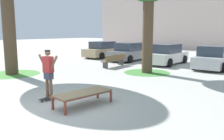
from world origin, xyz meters
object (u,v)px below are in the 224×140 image
skater (48,70)px  car_tan (103,50)px  car_silver (213,58)px  light_post (145,7)px  car_white (167,55)px  skateboard (50,98)px  skate_box (83,93)px  car_grey (130,52)px  park_bench (114,60)px

skater → car_tan: (-7.70, 11.75, -0.38)m
car_silver → light_post: (-2.91, -3.92, 3.13)m
skater → light_post: 7.80m
light_post → skater: bearing=-85.8°
car_tan → car_silver: size_ratio=0.99×
skater → car_white: 11.30m
skateboard → car_silver: 11.46m
skate_box → car_grey: car_grey is taller
skater → car_grey: (-4.34, 11.28, -0.38)m
light_post → car_white: bearing=96.5°
car_tan → car_grey: same height
skate_box → skateboard: skate_box is taller
skateboard → car_tan: size_ratio=0.19×
skateboard → skater: (-0.00, 0.00, 0.99)m
skater → car_white: skater is taller
skateboard → car_silver: bearing=78.0°
skateboard → car_tan: (-7.70, 11.75, 0.61)m
skater → park_bench: 8.47m
skateboard → car_silver: car_silver is taller
car_silver → park_bench: size_ratio=1.76×
car_silver → park_bench: bearing=-148.9°
car_tan → car_silver: (10.07, -0.55, 0.00)m
park_bench → light_post: bearing=-10.9°
skate_box → car_silver: car_silver is taller
car_grey → park_bench: 3.65m
skater → car_silver: bearing=78.0°
skateboard → car_grey: 12.10m
car_tan → park_bench: bearing=-41.6°
skate_box → car_silver: (0.95, 10.91, 0.28)m
skateboard → light_post: light_post is taller
car_tan → park_bench: car_tan is taller
skateboard → car_white: bearing=95.0°
light_post → car_tan: bearing=148.0°
skate_box → light_post: light_post is taller
car_grey → car_white: size_ratio=1.01×
car_white → park_bench: size_ratio=1.73×
skate_box → car_silver: bearing=85.0°
skateboard → park_bench: bearing=112.6°
park_bench → light_post: size_ratio=0.42×
car_white → car_silver: bearing=-0.9°
skater → car_grey: 12.09m
skateboard → car_white: car_white is taller
skate_box → skater: bearing=-168.8°
car_white → park_bench: bearing=-123.3°
car_white → car_tan: bearing=175.7°
skate_box → light_post: size_ratio=0.34×
car_grey → light_post: (3.81, -4.00, 3.13)m
skate_box → park_bench: size_ratio=0.82×
skater → car_grey: bearing=111.1°
car_grey → light_post: 6.35m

